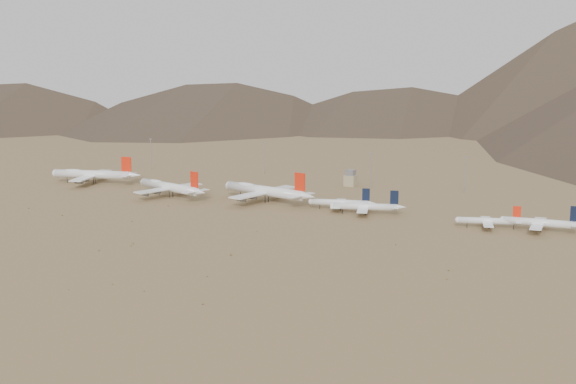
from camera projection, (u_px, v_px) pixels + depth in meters
The scene contains 15 objects.
ground at pixel (227, 211), 496.16m from camera, with size 3000.00×3000.00×0.00m, color #957B4D.
mountain_ridge at pixel (538, 15), 1248.53m from camera, with size 4400.00×1000.00×300.00m.
widebody_west at pixel (93, 174), 594.12m from camera, with size 68.19×54.11×20.91m.
widebody_centre at pixel (170, 187), 541.31m from camera, with size 66.23×52.32×20.14m.
widebody_east at pixel (266, 191), 522.79m from camera, with size 74.29×58.07×22.26m.
narrowbody_a at pixel (341, 203), 498.76m from camera, with size 41.68×30.94×14.18m.
narrowbody_b at pixel (367, 207), 484.70m from camera, with size 44.21×33.04×15.25m.
narrowbody_c at pixel (490, 221), 447.76m from camera, with size 38.35×28.58×13.15m.
narrowbody_d at pixel (542, 223), 439.51m from camera, with size 46.98×33.99×15.53m.
control_tower at pixel (351, 179), 585.03m from camera, with size 8.00×8.00×12.00m.
mast_far_west at pixel (151, 152), 663.96m from camera, with size 2.00×0.60×25.70m.
mast_west at pixel (264, 156), 638.99m from camera, with size 2.00×0.60×25.70m.
mast_centre at pixel (371, 169), 574.85m from camera, with size 2.00×0.60×25.70m.
mast_east at pixel (465, 173), 555.17m from camera, with size 2.00×0.60×25.70m.
desert_scrub at pixel (112, 235), 431.67m from camera, with size 358.01×166.09×0.83m.
Camera 1 is at (264.52, -409.68, 99.65)m, focal length 50.00 mm.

